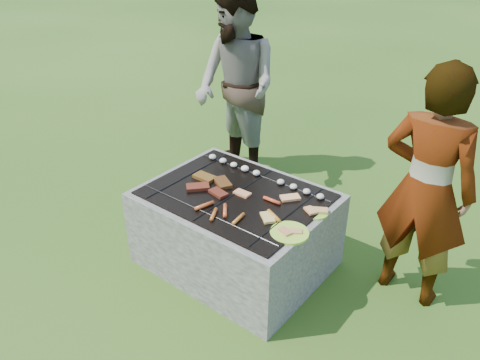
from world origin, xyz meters
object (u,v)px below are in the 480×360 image
(fire_pit, at_px, (236,231))
(plate_far, at_px, (315,212))
(plate_near, at_px, (289,233))
(bystander, at_px, (236,88))
(cook, at_px, (426,189))

(fire_pit, xyz_separation_m, plate_far, (0.56, 0.15, 0.33))
(plate_near, xyz_separation_m, bystander, (-1.45, 1.27, 0.32))
(fire_pit, distance_m, plate_near, 0.67)
(plate_far, bearing_deg, fire_pit, -165.51)
(fire_pit, distance_m, bystander, 1.56)
(plate_far, bearing_deg, cook, 32.08)
(fire_pit, relative_size, cook, 0.79)
(fire_pit, xyz_separation_m, bystander, (-0.89, 1.11, 0.65))
(fire_pit, height_order, bystander, bystander)
(plate_near, distance_m, bystander, 1.95)
(cook, relative_size, bystander, 0.89)
(fire_pit, height_order, plate_near, plate_near)
(plate_near, bearing_deg, fire_pit, 164.05)
(plate_near, xyz_separation_m, cook, (0.58, 0.67, 0.22))
(plate_near, height_order, bystander, bystander)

